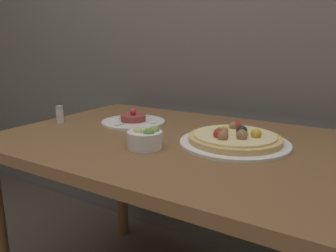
% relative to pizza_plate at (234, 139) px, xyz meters
% --- Properties ---
extents(dining_table, '(1.28, 0.83, 0.74)m').
position_rel_pizza_plate_xyz_m(dining_table, '(-0.17, -0.03, -0.11)').
color(dining_table, brown).
rests_on(dining_table, ground_plane).
extents(pizza_plate, '(0.35, 0.35, 0.06)m').
position_rel_pizza_plate_xyz_m(pizza_plate, '(0.00, 0.00, 0.00)').
color(pizza_plate, white).
rests_on(pizza_plate, dining_table).
extents(tartare_plate, '(0.26, 0.26, 0.06)m').
position_rel_pizza_plate_xyz_m(tartare_plate, '(-0.46, 0.06, -0.01)').
color(tartare_plate, white).
rests_on(tartare_plate, dining_table).
extents(small_bowl, '(0.11, 0.11, 0.07)m').
position_rel_pizza_plate_xyz_m(small_bowl, '(-0.22, -0.18, 0.01)').
color(small_bowl, white).
rests_on(small_bowl, dining_table).
extents(salt_shaker, '(0.03, 0.03, 0.07)m').
position_rel_pizza_plate_xyz_m(salt_shaker, '(-0.72, -0.09, 0.02)').
color(salt_shaker, silver).
rests_on(salt_shaker, dining_table).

